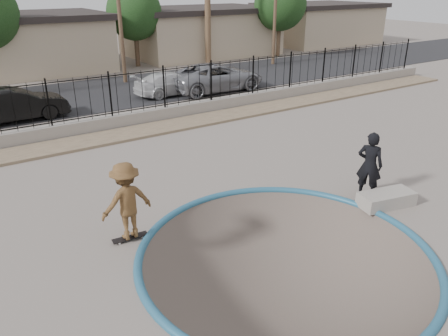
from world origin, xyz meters
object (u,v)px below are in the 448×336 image
skater (127,205)px  car_c (172,83)px  videographer (370,165)px  skateboard (130,237)px  car_d (216,77)px  car_b (15,105)px  concrete_ledge (386,199)px

skater → car_c: skater is taller
skater → videographer: videographer is taller
skater → skateboard: 0.92m
car_d → car_b: bearing=91.1°
car_d → skateboard: bearing=140.7°
skateboard → videographer: bearing=-8.6°
car_d → skater: bearing=140.7°
videographer → concrete_ledge: size_ratio=1.25×
car_b → car_c: bearing=-86.8°
skater → car_b: skater is taller
concrete_ledge → car_d: bearing=76.3°
skater → car_b: 12.26m
car_c → car_d: (2.60, -0.60, 0.16)m
videographer → car_d: 14.32m
skater → car_b: bearing=-90.5°
skater → concrete_ledge: 7.23m
car_c → car_d: 2.67m
skateboard → car_b: 12.27m
car_b → car_c: (8.21, 0.62, -0.12)m
videographer → car_d: (3.57, 13.87, -0.18)m
concrete_ledge → car_c: bearing=86.4°
skateboard → concrete_ledge: size_ratio=0.56×
videographer → car_b: bearing=-1.0°
skater → skateboard: skater is taller
car_b → car_d: bearing=-91.0°
videographer → concrete_ledge: (0.00, -0.72, -0.80)m
car_b → skater: bearing=-179.1°
car_c → car_b: bearing=92.1°
car_c → car_d: size_ratio=0.76×
skater → concrete_ledge: size_ratio=1.22×
videographer → skateboard: bearing=48.1°
car_c → skater: bearing=146.7°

